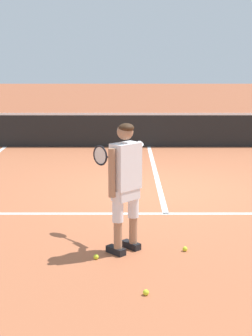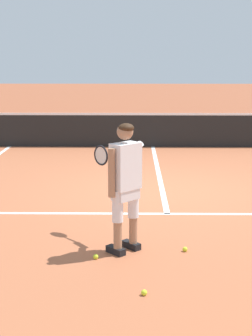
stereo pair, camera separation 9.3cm
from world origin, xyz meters
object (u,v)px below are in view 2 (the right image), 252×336
Objects in this scene: tennis_player at (124,179)px; tennis_ball_near_feet at (185,249)px; tennis_ball_mid_court at (96,257)px; tennis_ball_by_baseline at (144,293)px.

tennis_player is 25.95× the size of tennis_ball_near_feet.
tennis_ball_mid_court is (-1.16, -0.28, 0.00)m from tennis_ball_near_feet.
tennis_player is 1.06m from tennis_ball_mid_court.
tennis_ball_near_feet and tennis_ball_by_baseline have the same top height.
tennis_ball_mid_court is at bearing 120.62° from tennis_ball_by_baseline.
tennis_ball_near_feet is at bearing 13.32° from tennis_ball_mid_court.
tennis_ball_near_feet is 1.00× the size of tennis_ball_by_baseline.
tennis_player is 1.25m from tennis_ball_near_feet.
tennis_player is at bearing 179.43° from tennis_ball_near_feet.
tennis_player is at bearing 38.08° from tennis_ball_mid_court.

